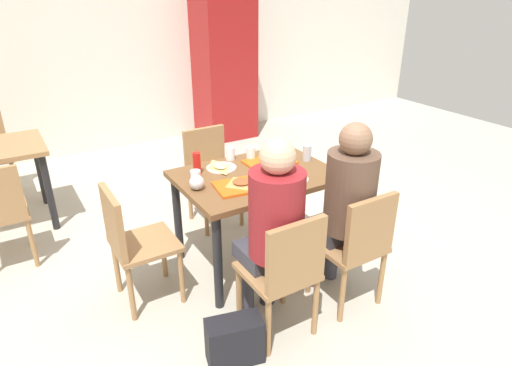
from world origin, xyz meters
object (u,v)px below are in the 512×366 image
Objects in this scene: tray_red_near at (242,186)px; chair_near_left at (286,269)px; person_in_red at (273,222)px; soda_can at (307,153)px; handbag at (235,341)px; chair_left_end at (131,239)px; tray_red_far at (270,162)px; plastic_cup_d at (251,153)px; pizza_slice_c at (219,166)px; main_table at (256,186)px; condiment_bottle at (197,163)px; pizza_slice_a at (242,182)px; plastic_cup_b at (286,183)px; drink_fridge at (224,67)px; person_in_brown_jacket at (346,199)px; foil_bundle at (197,183)px; chair_far_side at (210,169)px; pizza_slice_b at (271,159)px; paper_plate_center at (221,168)px; paper_plate_near_edge at (293,179)px; plastic_cup_a at (230,153)px; chair_near_right at (357,242)px; plastic_cup_c at (196,177)px.

chair_near_left is at bearing -97.34° from tray_red_near.
soda_can is at bearing 41.62° from person_in_red.
chair_near_left reaches higher than handbag.
chair_left_end is 2.34× the size of tray_red_far.
plastic_cup_d is at bearing 66.80° from person_in_red.
pizza_slice_c is 0.29m from plastic_cup_d.
tray_red_far is (0.19, 0.12, 0.11)m from main_table.
condiment_bottle is (0.58, 0.22, 0.33)m from chair_left_end.
pizza_slice_a is 0.31m from plastic_cup_b.
person_in_brown_jacket is at bearing -105.31° from drink_fridge.
person_in_red is 0.65m from foil_bundle.
chair_far_side is 0.64m from pizza_slice_c.
tray_red_near is 0.48m from pizza_slice_b.
tray_red_far is at bearing -59.31° from plastic_cup_d.
main_table is at bearing -52.93° from paper_plate_center.
tray_red_far is 0.30m from soda_can.
paper_plate_near_edge is 0.59m from plastic_cup_a.
chair_near_left is 5.26× the size of condiment_bottle.
chair_far_side is 0.64m from paper_plate_center.
person_in_red is at bearing -72.75° from foil_bundle.
tray_red_far is 0.31m from plastic_cup_a.
chair_near_left is 0.61m from plastic_cup_b.
plastic_cup_d is (-0.17, 0.90, 0.05)m from person_in_brown_jacket.
person_in_brown_jacket is (0.00, 0.14, 0.25)m from chair_near_right.
soda_can is at bearing -33.68° from plastic_cup_d.
tray_red_near is at bearing 137.93° from plastic_cup_b.
main_table is at bearing 70.56° from chair_near_left.
main_table is at bearing -177.57° from soda_can.
drink_fridge is (1.12, 2.59, 0.16)m from plastic_cup_d.
chair_left_end is 1.12m from plastic_cup_d.
person_in_red is at bearing -113.20° from plastic_cup_d.
soda_can reaches higher than handbag.
foil_bundle is 0.31× the size of handbag.
chair_near_left and chair_left_end have the same top height.
paper_plate_near_edge is at bearing -17.43° from foil_bundle.
plastic_cup_d is 0.05× the size of drink_fridge.
chair_far_side is 0.74m from tray_red_far.
chair_near_left reaches higher than main_table.
chair_far_side is at bearing 101.92° from plastic_cup_d.
plastic_cup_d is 1.44m from handbag.
chair_near_right is 8.41× the size of plastic_cup_b.
paper_plate_center is at bearing 113.80° from chair_near_right.
main_table is 3.46× the size of handbag.
plastic_cup_c is (-0.25, 0.20, 0.04)m from tray_red_near.
plastic_cup_b is at bearing -40.35° from plastic_cup_c.
pizza_slice_a is 1.53× the size of soda_can.
person_in_red is 7.82× the size of condiment_bottle.
plastic_cup_c reaches higher than tray_red_near.
plastic_cup_a is at bearing 70.90° from tray_red_near.
paper_plate_near_edge reaches higher than main_table.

